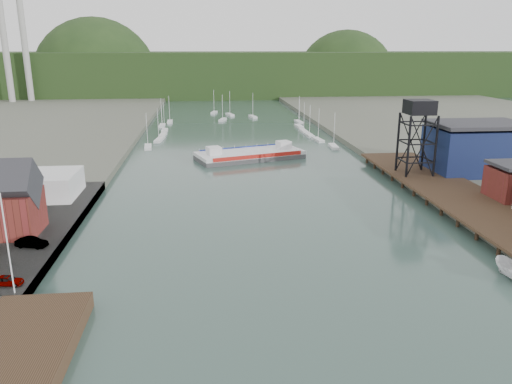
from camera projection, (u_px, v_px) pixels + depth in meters
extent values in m
plane|color=#2D463F|center=(314.00, 337.00, 51.65)|extent=(600.00, 600.00, 0.00)
cube|color=black|center=(22.00, 346.00, 48.52)|extent=(10.00, 18.00, 1.80)
cube|color=black|center=(450.00, 190.00, 97.77)|extent=(14.00, 70.00, 0.50)
cylinder|color=black|center=(420.00, 196.00, 97.48)|extent=(0.60, 0.60, 2.20)
cylinder|color=black|center=(479.00, 195.00, 98.67)|extent=(0.60, 0.60, 2.20)
cube|color=silver|center=(29.00, 185.00, 93.98)|extent=(18.00, 12.00, 4.50)
cylinder|color=silver|center=(7.00, 244.00, 55.81)|extent=(0.16, 0.16, 12.00)
cylinder|color=black|center=(408.00, 147.00, 104.95)|extent=(0.50, 0.50, 13.00)
cylinder|color=black|center=(436.00, 147.00, 105.54)|extent=(0.50, 0.50, 13.00)
cylinder|color=black|center=(398.00, 142.00, 110.68)|extent=(0.50, 0.50, 13.00)
cylinder|color=black|center=(424.00, 141.00, 111.27)|extent=(0.50, 0.50, 13.00)
cube|color=black|center=(420.00, 107.00, 105.88)|extent=(5.50, 5.50, 3.00)
cube|color=#0C0C35|center=(476.00, 150.00, 112.08)|extent=(20.00, 14.00, 10.00)
cube|color=#2D2D33|center=(479.00, 124.00, 110.43)|extent=(20.50, 14.50, 0.80)
cube|color=silver|center=(148.00, 147.00, 148.06)|extent=(2.67, 7.65, 0.90)
cube|color=silver|center=(159.00, 140.00, 159.19)|extent=(2.81, 7.67, 0.90)
cube|color=silver|center=(163.00, 135.00, 167.71)|extent=(2.35, 7.59, 0.90)
cube|color=silver|center=(165.00, 131.00, 177.18)|extent=(2.01, 7.50, 0.90)
cube|color=silver|center=(162.00, 126.00, 188.69)|extent=(2.00, 7.50, 0.90)
cube|color=silver|center=(170.00, 122.00, 198.32)|extent=(2.16, 7.54, 0.90)
cube|color=silver|center=(334.00, 147.00, 148.88)|extent=(2.53, 7.62, 0.90)
cube|color=silver|center=(318.00, 140.00, 159.63)|extent=(2.76, 7.67, 0.90)
cube|color=silver|center=(309.00, 135.00, 167.92)|extent=(2.22, 7.56, 0.90)
cube|color=silver|center=(304.00, 131.00, 176.50)|extent=(2.18, 7.54, 0.90)
cube|color=silver|center=(299.00, 126.00, 187.14)|extent=(2.46, 7.61, 0.90)
cube|color=silver|center=(299.00, 122.00, 198.44)|extent=(2.48, 7.61, 0.90)
cube|color=silver|center=(223.00, 120.00, 204.08)|extent=(3.78, 7.76, 0.90)
cube|color=silver|center=(253.00, 117.00, 213.03)|extent=(3.31, 7.74, 0.90)
cube|color=silver|center=(230.00, 115.00, 219.74)|extent=(3.76, 7.76, 0.90)
cube|color=silver|center=(214.00, 113.00, 226.71)|extent=(3.40, 7.74, 0.90)
cylinder|color=#A5A4A0|center=(5.00, 45.00, 252.10)|extent=(3.20, 3.20, 60.00)
cylinder|color=#A5A4A0|center=(25.00, 45.00, 257.67)|extent=(3.20, 3.20, 60.00)
cube|color=#1E3216|center=(219.00, 74.00, 334.88)|extent=(500.00, 120.00, 28.00)
sphere|color=#1E3216|center=(97.00, 80.00, 328.07)|extent=(80.00, 80.00, 80.00)
sphere|color=#1E3216|center=(345.00, 81.00, 355.02)|extent=(70.00, 70.00, 70.00)
cube|color=#444346|center=(250.00, 157.00, 134.10)|extent=(30.35, 19.46, 1.13)
cube|color=silver|center=(250.00, 153.00, 133.82)|extent=(30.35, 19.46, 0.90)
cube|color=red|center=(258.00, 156.00, 128.74)|extent=(23.69, 7.83, 1.02)
cube|color=#162A98|center=(242.00, 148.00, 138.76)|extent=(23.69, 7.83, 1.02)
cube|color=silver|center=(214.00, 151.00, 129.48)|extent=(4.27, 4.27, 2.26)
cube|color=silver|center=(284.00, 145.00, 137.39)|extent=(4.27, 4.27, 2.26)
imported|color=#999999|center=(8.00, 280.00, 59.21)|extent=(3.79, 1.93, 1.24)
imported|color=#999999|center=(32.00, 242.00, 70.41)|extent=(4.69, 2.66, 1.46)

